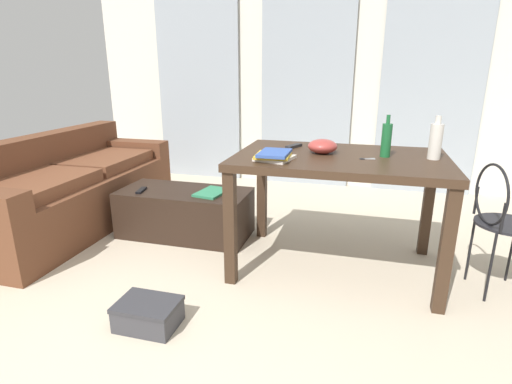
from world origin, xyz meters
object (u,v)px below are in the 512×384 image
Objects in this scene: book_stack at (274,156)px; tv_remote_primary at (141,190)px; wire_chair at (499,214)px; bottle_far at (436,141)px; magazine at (212,192)px; craft_table at (339,171)px; scissors at (365,159)px; shoebox at (148,314)px; bottle_near at (386,140)px; bowl at (323,146)px; tv_remote_on_table at (294,146)px; coffee_table at (185,213)px; couch at (69,190)px.

book_stack is 1.31m from tv_remote_primary.
bottle_far reaches higher than wire_chair.
tv_remote_primary is 0.58m from magazine.
craft_table is 4.90× the size of book_stack.
scissors is (-0.41, -0.12, -0.11)m from bottle_far.
bottle_near is at bearing 40.23° from shoebox.
scissors is at bearing 17.33° from book_stack.
bowl is at bearing 46.93° from book_stack.
craft_table is 1.07m from magazine.
craft_table is 0.35m from bottle_near.
wire_chair reaches higher than scissors.
bottle_far reaches higher than tv_remote_on_table.
tv_remote_on_table is at bearing 168.71° from wire_chair.
bowl reaches higher than shoebox.
tv_remote_on_table is (-0.91, 0.14, -0.11)m from bottle_far.
bottle_near reaches higher than coffee_table.
bottle_near is at bearing -3.48° from couch.
bottle_far reaches higher than couch.
craft_table is 1.46m from shoebox.
bowl is at bearing 179.07° from bottle_near.
couch is 2.54m from scissors.
shoebox is (0.34, -1.21, -0.12)m from coffee_table.
magazine reaches higher than shoebox.
couch is 7.77× the size of bottle_far.
shoebox is (0.66, -1.10, -0.32)m from tv_remote_primary.
bottle_near is at bearing 9.45° from tv_remote_on_table.
craft_table is at bearing 156.74° from scissors.
book_stack is (-1.34, -0.17, 0.31)m from wire_chair.
craft_table is at bearing 31.63° from book_stack.
bottle_near is at bearing 41.80° from scissors.
book_stack is (-0.26, -0.28, -0.02)m from bowl.
bottle_near is at bearing -7.81° from coffee_table.
bottle_near is at bearing 7.90° from craft_table.
scissors is 1.57m from shoebox.
couch is 2.55× the size of wire_chair.
coffee_table is 0.32m from magazine.
bottle_far is at bearing -6.29° from coffee_table.
bottle_far reaches higher than tv_remote_primary.
bowl is 1.28× the size of tv_remote_primary.
bowl is at bearing -179.79° from bottle_far.
bottle_near is at bearing 22.61° from book_stack.
magazine is at bearing 173.24° from bottle_far.
coffee_table is 1.32m from bowl.
coffee_table is 6.97× the size of tv_remote_on_table.
bottle_near reaches higher than tv_remote_on_table.
craft_table is 0.20m from scissors.
bottle_far is at bearing 4.78° from craft_table.
bottle_near is 0.72m from book_stack.
tv_remote_primary is (-2.14, 0.09, -0.52)m from bottle_far.
tv_remote_on_table is 1.57× the size of scissors.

